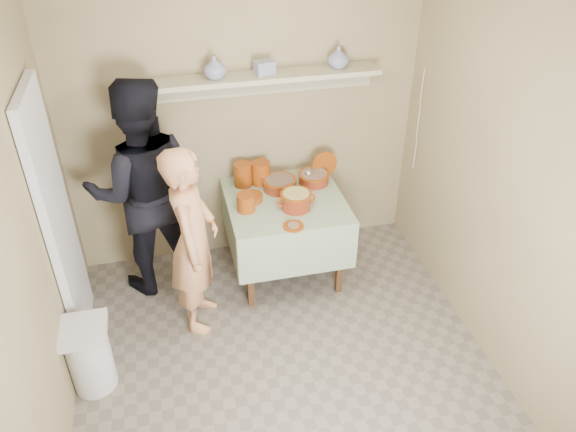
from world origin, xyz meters
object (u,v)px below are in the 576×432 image
object	(u,v)px
person_cook	(193,241)
serving_table	(285,211)
cazuela_rice	(296,199)
trash_bin	(89,356)
person_helper	(143,190)

from	to	relation	value
person_cook	serving_table	distance (m)	0.92
person_cook	cazuela_rice	size ratio (longest dim) A/B	4.68
cazuela_rice	trash_bin	xyz separation A→B (m)	(-1.66, -0.78, -0.56)
person_helper	cazuela_rice	size ratio (longest dim) A/B	5.62
person_helper	cazuela_rice	world-z (taller)	person_helper
person_cook	serving_table	world-z (taller)	person_cook
person_helper	serving_table	distance (m)	1.18
person_helper	trash_bin	size ratio (longest dim) A/B	3.31
person_cook	trash_bin	xyz separation A→B (m)	(-0.81, -0.50, -0.49)
serving_table	trash_bin	size ratio (longest dim) A/B	1.74
serving_table	trash_bin	world-z (taller)	serving_table
serving_table	cazuela_rice	world-z (taller)	cazuela_rice
person_cook	person_helper	bearing A→B (deg)	43.47
person_helper	serving_table	xyz separation A→B (m)	(1.13, -0.13, -0.29)
person_cook	serving_table	bearing A→B (deg)	-48.08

